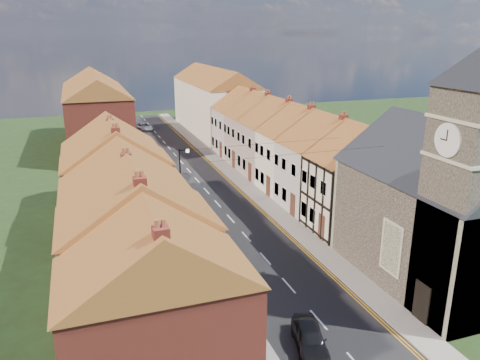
{
  "coord_description": "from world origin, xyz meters",
  "views": [
    {
      "loc": [
        -11.72,
        -18.11,
        15.5
      ],
      "look_at": [
        0.84,
        17.95,
        3.5
      ],
      "focal_mm": 35.0,
      "sensor_mm": 36.0,
      "label": 1
    }
  ],
  "objects_px": {
    "car_far": "(161,168)",
    "pedestrian_left": "(240,324)",
    "church": "(448,197)",
    "car_mid": "(166,174)",
    "car_distant": "(144,127)",
    "car_near": "(310,338)",
    "lamppost": "(181,178)"
  },
  "relations": [
    {
      "from": "lamppost",
      "to": "car_distant",
      "type": "xyz_separation_m",
      "value": [
        2.31,
        39.89,
        -2.92
      ]
    },
    {
      "from": "lamppost",
      "to": "car_far",
      "type": "bearing_deg",
      "value": 87.5
    },
    {
      "from": "lamppost",
      "to": "car_mid",
      "type": "distance_m",
      "value": 11.38
    },
    {
      "from": "car_far",
      "to": "pedestrian_left",
      "type": "xyz_separation_m",
      "value": [
        -1.6,
        -32.21,
        0.36
      ]
    },
    {
      "from": "car_near",
      "to": "car_mid",
      "type": "height_order",
      "value": "car_mid"
    },
    {
      "from": "car_near",
      "to": "car_far",
      "type": "height_order",
      "value": "car_near"
    },
    {
      "from": "church",
      "to": "lamppost",
      "type": "height_order",
      "value": "church"
    },
    {
      "from": "car_near",
      "to": "car_distant",
      "type": "relative_size",
      "value": 0.84
    },
    {
      "from": "car_far",
      "to": "pedestrian_left",
      "type": "bearing_deg",
      "value": -97.59
    },
    {
      "from": "church",
      "to": "car_mid",
      "type": "distance_m",
      "value": 30.84
    },
    {
      "from": "car_far",
      "to": "church",
      "type": "bearing_deg",
      "value": -72.47
    },
    {
      "from": "car_far",
      "to": "pedestrian_left",
      "type": "relative_size",
      "value": 2.44
    },
    {
      "from": "car_distant",
      "to": "lamppost",
      "type": "bearing_deg",
      "value": -104.17
    },
    {
      "from": "lamppost",
      "to": "church",
      "type": "bearing_deg",
      "value": -51.7
    },
    {
      "from": "church",
      "to": "car_near",
      "type": "relative_size",
      "value": 4.05
    },
    {
      "from": "lamppost",
      "to": "car_near",
      "type": "height_order",
      "value": "lamppost"
    },
    {
      "from": "lamppost",
      "to": "car_far",
      "type": "xyz_separation_m",
      "value": [
        0.61,
        14.0,
        -2.95
      ]
    },
    {
      "from": "church",
      "to": "pedestrian_left",
      "type": "height_order",
      "value": "church"
    },
    {
      "from": "car_distant",
      "to": "church",
      "type": "bearing_deg",
      "value": -89.99
    },
    {
      "from": "car_distant",
      "to": "car_far",
      "type": "bearing_deg",
      "value": -104.61
    },
    {
      "from": "car_near",
      "to": "pedestrian_left",
      "type": "xyz_separation_m",
      "value": [
        -3.16,
        1.85,
        0.31
      ]
    },
    {
      "from": "car_mid",
      "to": "pedestrian_left",
      "type": "distance_m",
      "value": 29.27
    },
    {
      "from": "lamppost",
      "to": "car_far",
      "type": "relative_size",
      "value": 1.48
    },
    {
      "from": "car_near",
      "to": "car_far",
      "type": "distance_m",
      "value": 34.09
    },
    {
      "from": "car_distant",
      "to": "pedestrian_left",
      "type": "bearing_deg",
      "value": -104.11
    },
    {
      "from": "car_mid",
      "to": "car_distant",
      "type": "height_order",
      "value": "car_mid"
    },
    {
      "from": "church",
      "to": "pedestrian_left",
      "type": "relative_size",
      "value": 9.16
    },
    {
      "from": "car_far",
      "to": "car_distant",
      "type": "xyz_separation_m",
      "value": [
        1.7,
        25.89,
        0.03
      ]
    },
    {
      "from": "lamppost",
      "to": "car_far",
      "type": "distance_m",
      "value": 14.32
    },
    {
      "from": "car_mid",
      "to": "car_distant",
      "type": "bearing_deg",
      "value": 96.99
    },
    {
      "from": "car_distant",
      "to": "pedestrian_left",
      "type": "height_order",
      "value": "pedestrian_left"
    },
    {
      "from": "lamppost",
      "to": "car_mid",
      "type": "height_order",
      "value": "lamppost"
    }
  ]
}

